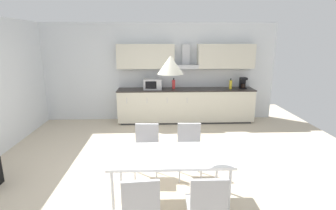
# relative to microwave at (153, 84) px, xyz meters

# --- Properties ---
(ground_plane) EXTENTS (8.60, 9.00, 0.02)m
(ground_plane) POSITION_rel_microwave_xyz_m (-0.07, -2.70, -1.06)
(ground_plane) COLOR beige
(wall_back) EXTENTS (6.88, 0.10, 2.64)m
(wall_back) POSITION_rel_microwave_xyz_m (-0.07, 0.35, 0.27)
(wall_back) COLOR silver
(wall_back) RESTS_ON ground_plane
(kitchen_counter) EXTENTS (3.66, 0.62, 0.91)m
(kitchen_counter) POSITION_rel_microwave_xyz_m (0.89, 0.00, -0.59)
(kitchen_counter) COLOR #333333
(kitchen_counter) RESTS_ON ground_plane
(backsplash_tile) EXTENTS (3.64, 0.02, 0.48)m
(backsplash_tile) POSITION_rel_microwave_xyz_m (0.89, 0.29, 0.10)
(backsplash_tile) COLOR silver
(backsplash_tile) RESTS_ON kitchen_counter
(upper_wall_cabinets) EXTENTS (3.64, 0.40, 0.63)m
(upper_wall_cabinets) POSITION_rel_microwave_xyz_m (0.89, 0.13, 0.71)
(upper_wall_cabinets) COLOR beige
(microwave) EXTENTS (0.48, 0.35, 0.28)m
(microwave) POSITION_rel_microwave_xyz_m (0.00, 0.00, 0.00)
(microwave) COLOR #ADADB2
(microwave) RESTS_ON kitchen_counter
(coffee_maker) EXTENTS (0.18, 0.19, 0.30)m
(coffee_maker) POSITION_rel_microwave_xyz_m (2.44, 0.03, 0.01)
(coffee_maker) COLOR black
(coffee_maker) RESTS_ON kitchen_counter
(bottle_yellow) EXTENTS (0.08, 0.08, 0.28)m
(bottle_yellow) POSITION_rel_microwave_xyz_m (2.09, -0.05, -0.02)
(bottle_yellow) COLOR yellow
(bottle_yellow) RESTS_ON kitchen_counter
(bottle_red) EXTENTS (0.08, 0.08, 0.29)m
(bottle_red) POSITION_rel_microwave_xyz_m (0.57, 0.06, -0.02)
(bottle_red) COLOR red
(bottle_red) RESTS_ON kitchen_counter
(dining_table) EXTENTS (1.55, 0.81, 0.74)m
(dining_table) POSITION_rel_microwave_xyz_m (0.29, -3.72, -0.36)
(dining_table) COLOR white
(dining_table) RESTS_ON ground_plane
(chair_far_left) EXTENTS (0.42, 0.42, 0.87)m
(chair_far_left) POSITION_rel_microwave_xyz_m (-0.05, -2.93, -0.52)
(chair_far_left) COLOR #B2B2B7
(chair_far_left) RESTS_ON ground_plane
(chair_near_right) EXTENTS (0.40, 0.40, 0.87)m
(chair_near_right) POSITION_rel_microwave_xyz_m (0.64, -4.51, -0.52)
(chair_near_right) COLOR #B2B2B7
(chair_near_right) RESTS_ON ground_plane
(chair_near_left) EXTENTS (0.43, 0.43, 0.87)m
(chair_near_left) POSITION_rel_microwave_xyz_m (-0.05, -4.51, -0.52)
(chair_near_left) COLOR #B2B2B7
(chair_near_left) RESTS_ON ground_plane
(chair_far_right) EXTENTS (0.41, 0.41, 0.87)m
(chair_far_right) POSITION_rel_microwave_xyz_m (0.64, -2.93, -0.52)
(chair_far_right) COLOR #B2B2B7
(chair_far_right) RESTS_ON ground_plane
(pendant_lamp) EXTENTS (0.32, 0.32, 0.22)m
(pendant_lamp) POSITION_rel_microwave_xyz_m (0.29, -3.72, 0.85)
(pendant_lamp) COLOR silver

